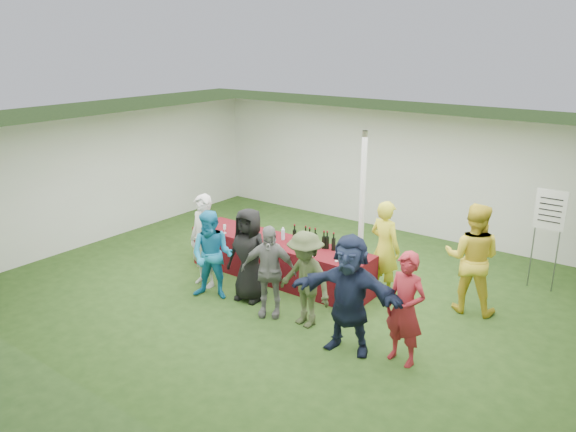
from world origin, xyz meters
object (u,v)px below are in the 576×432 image
Objects in this scene: serving_table at (279,260)px; customer_1 at (212,255)px; staff_back at (472,258)px; staff_pourer at (385,248)px; customer_0 at (204,241)px; customer_4 at (305,279)px; customer_3 at (269,271)px; customer_6 at (405,309)px; customer_5 at (349,294)px; wine_list_sign at (549,218)px; dump_bucket at (353,260)px; customer_2 at (249,255)px.

serving_table is 1.40m from customer_1.
customer_1 is at bearing 19.16° from staff_back.
customer_0 is at bearing 43.53° from staff_pourer.
staff_pourer is at bearing 84.88° from customer_4.
customer_3 is (1.15, 0.07, -0.02)m from customer_1.
customer_4 is 1.67m from customer_6.
customer_5 is at bearing -3.77° from customer_0.
customer_5 reaches higher than serving_table.
serving_table is 2.16× the size of staff_pourer.
serving_table is at bearing 50.57° from customer_0.
customer_6 is (0.76, 0.17, -0.07)m from customer_5.
wine_list_sign reaches higher than customer_3.
customer_1 is (-2.09, -1.05, -0.08)m from dump_bucket.
wine_list_sign is at bearing 63.44° from customer_4.
customer_6 is at bearing 2.34° from customer_5.
customer_2 reaches higher than customer_3.
customer_0 is 1.05× the size of customer_2.
customer_5 is (0.90, -0.24, 0.11)m from customer_4.
staff_back is at bearing -115.38° from wine_list_sign.
customer_0 is at bearing -163.36° from dump_bucket.
dump_bucket is 1.31m from customer_5.
customer_2 is (1.01, 0.03, -0.04)m from customer_0.
customer_4 is 0.95× the size of customer_6.
customer_3 is (-3.24, -3.61, -0.57)m from wine_list_sign.
wine_list_sign reaches higher than customer_2.
customer_4 is (-2.59, -3.54, -0.56)m from wine_list_sign.
staff_back is (-0.74, -1.57, -0.41)m from wine_list_sign.
dump_bucket is 0.14× the size of wine_list_sign.
wine_list_sign is 1.13× the size of customer_6.
customer_0 reaches higher than customer_1.
serving_table is 2.27× the size of customer_6.
staff_pourer is 2.00m from customer_5.
customer_4 is 0.94m from customer_5.
customer_0 is 0.56m from customer_1.
staff_pourer is (-2.14, -1.83, -0.48)m from wine_list_sign.
customer_4 is at bearing 154.80° from customer_5.
customer_2 is at bearing 158.53° from customer_5.
customer_4 is (2.27, -0.15, -0.08)m from customer_0.
customer_2 is at bearing -178.69° from customer_4.
customer_5 is (2.26, -1.37, 0.49)m from serving_table.
staff_back is 1.14× the size of customer_6.
customer_3 is at bearing 163.30° from customer_5.
wine_list_sign is 1.00× the size of staff_back.
customer_4 is at bearing -13.74° from customer_2.
wine_list_sign is at bearing -125.85° from staff_pourer.
customer_1 is 0.62m from customer_2.
dump_bucket is at bearing -131.19° from wine_list_sign.
customer_6 reaches higher than customer_3.
dump_bucket reaches higher than serving_table.
staff_back is 4.51m from customer_0.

